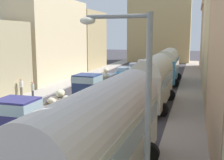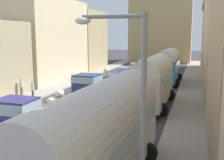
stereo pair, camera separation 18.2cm
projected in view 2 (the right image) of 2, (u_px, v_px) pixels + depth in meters
The scene contains 23 objects.
ground_plane at pixel (123, 89), 31.49m from camera, with size 154.00×154.00×0.00m, color #3A373C.
sidewalk_left at pixel (64, 85), 33.54m from camera, with size 2.50×70.00×0.14m, color #A39C96.
sidewalk_right at pixel (190, 92), 29.41m from camera, with size 2.50×70.00×0.14m, color #A19388.
building_left_2 at pixel (52, 40), 37.15m from camera, with size 4.19×14.63×10.57m.
building_left_3 at pixel (86, 40), 49.21m from camera, with size 4.72×9.84×9.86m.
building_right_4 at pixel (219, 38), 45.60m from camera, with size 5.70×13.28×10.74m.
distant_church at pixel (161, 28), 61.20m from camera, with size 13.02×7.17×19.98m.
parked_bus_0 at pixel (100, 134), 10.48m from camera, with size 3.56×9.80×4.23m.
parked_bus_1 at pixel (153, 79), 23.37m from camera, with size 3.28×8.59×4.22m.
parked_bus_2 at pixel (168, 64), 34.51m from camera, with size 3.25×8.26×4.21m.
cargo_truck_0 at pixel (32, 112), 17.63m from camera, with size 3.07×7.37×2.41m.
cargo_truck_1 at pixel (94, 83), 27.97m from camera, with size 3.32×7.35×2.32m.
car_0 at pixel (108, 81), 31.73m from camera, with size 2.39×4.20×1.58m.
car_1 at pixel (124, 73), 38.42m from camera, with size 2.32×3.85×1.56m.
car_2 at pixel (135, 68), 44.10m from camera, with size 2.50×3.99×1.54m.
car_3 at pixel (144, 64), 50.22m from camera, with size 2.38×4.23×1.51m.
car_4 at pixel (58, 152), 12.62m from camera, with size 2.40×3.84×1.60m.
car_5 at pixel (111, 109), 19.96m from camera, with size 2.31×3.90×1.60m.
car_6 at pixel (131, 92), 25.73m from camera, with size 2.27×3.88×1.59m.
car_7 at pixel (153, 69), 43.13m from camera, with size 2.46×4.09×1.54m.
pedestrian_2 at pixel (21, 87), 26.87m from camera, with size 0.55×0.55×1.85m.
pedestrian_4 at pixel (33, 89), 25.85m from camera, with size 0.44×0.44×1.76m.
streetlamp_near at pixel (133, 113), 7.50m from camera, with size 1.97×0.28×6.56m.
Camera 2 is at (7.79, -2.95, 6.01)m, focal length 45.33 mm.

